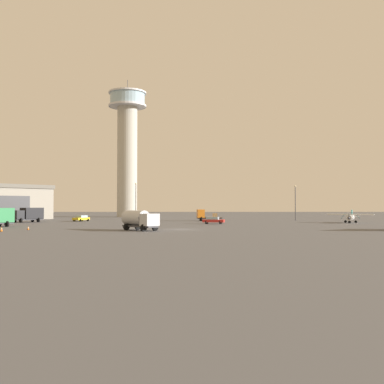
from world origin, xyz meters
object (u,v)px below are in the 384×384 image
light_post_east (136,198)px  traffic_cone_near_right (28,228)px  truck_flatbed_orange (205,215)px  airplane_white (351,217)px  control_tower (127,143)px  car_yellow (81,218)px  car_red (213,220)px  traffic_cone_near_left (1,229)px  truck_fuel_tanker_silver (139,219)px  light_post_north (295,200)px  truck_box_black (28,214)px

light_post_east → traffic_cone_near_right: light_post_east is taller
truck_flatbed_orange → light_post_east: size_ratio=0.64×
light_post_east → airplane_white: bearing=-26.3°
airplane_white → truck_flatbed_orange: airplane_white is taller
control_tower → car_yellow: (-5.05, -41.07, -22.99)m
car_red → traffic_cone_near_left: bearing=-125.1°
truck_fuel_tanker_silver → traffic_cone_near_left: (-18.55, -3.04, -1.27)m
car_red → light_post_north: 29.53m
light_post_north → truck_box_black: bearing=-169.7°
control_tower → truck_box_black: (-15.12, -46.91, -22.00)m
light_post_east → light_post_north: size_ratio=1.11×
truck_fuel_tanker_silver → car_yellow: 42.67m
car_yellow → traffic_cone_near_left: car_yellow is taller
control_tower → light_post_north: size_ratio=5.19×
airplane_white → light_post_north: (-7.79, 15.52, 3.82)m
control_tower → car_yellow: size_ratio=9.35×
car_red → airplane_white: bearing=22.9°
light_post_north → traffic_cone_near_right: 65.50m
traffic_cone_near_right → car_yellow: bearing=91.4°
light_post_east → traffic_cone_near_left: bearing=-102.5°
truck_flatbed_orange → truck_box_black: truck_box_black is taller
car_red → light_post_north: light_post_north is taller
airplane_white → traffic_cone_near_left: (-59.42, -31.65, -0.93)m
truck_box_black → light_post_north: bearing=140.2°
car_red → control_tower: bearing=127.1°
light_post_east → traffic_cone_near_left: light_post_east is taller
light_post_east → control_tower: bearing=102.0°
control_tower → traffic_cone_near_right: (-4.15, -78.41, -23.46)m
airplane_white → light_post_north: 17.78m
car_red → truck_box_black: bearing=-179.6°
truck_flatbed_orange → truck_box_black: 39.59m
truck_box_black → car_red: truck_box_black is taller
truck_box_black → car_yellow: bearing=160.0°
truck_fuel_tanker_silver → traffic_cone_near_left: bearing=-123.6°
truck_fuel_tanker_silver → car_yellow: bearing=161.2°
control_tower → truck_fuel_tanker_silver: (12.35, -80.02, -22.12)m
truck_flatbed_orange → truck_box_black: bearing=6.5°
control_tower → light_post_north: control_tower is taller
truck_flatbed_orange → car_red: truck_flatbed_orange is taller
airplane_white → car_yellow: size_ratio=1.87×
airplane_white → traffic_cone_near_right: airplane_white is taller
control_tower → truck_fuel_tanker_silver: control_tower is taller
control_tower → light_post_east: size_ratio=4.66×
truck_box_black → car_yellow: (10.08, 5.84, -0.99)m
truck_flatbed_orange → light_post_north: size_ratio=0.71×
control_tower → truck_fuel_tanker_silver: 83.93m
light_post_east → traffic_cone_near_right: bearing=-101.4°
car_red → traffic_cone_near_right: size_ratio=8.14×
control_tower → airplane_white: (53.23, -51.41, -22.47)m
airplane_white → car_red: 29.22m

